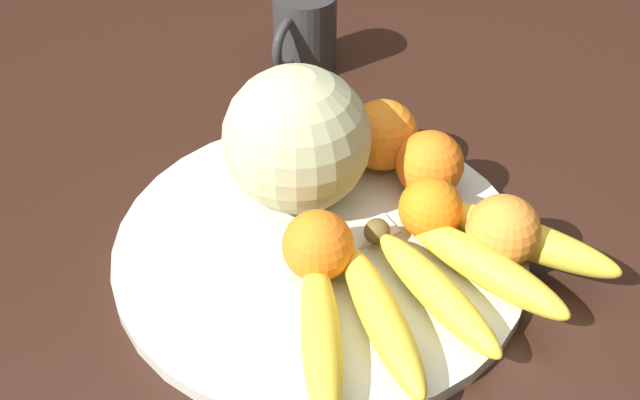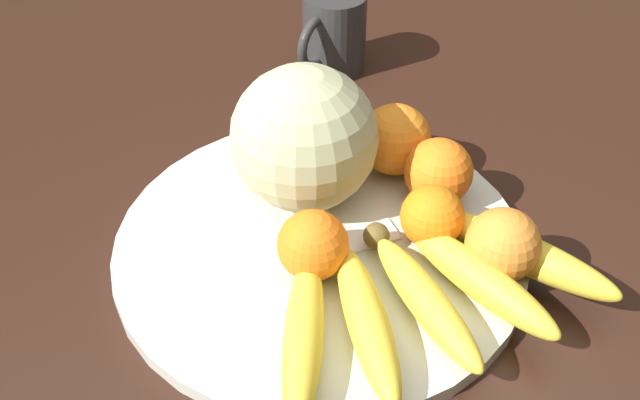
{
  "view_description": "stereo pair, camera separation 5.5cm",
  "coord_description": "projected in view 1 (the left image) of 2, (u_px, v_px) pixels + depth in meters",
  "views": [
    {
      "loc": [
        -0.17,
        -0.54,
        1.25
      ],
      "look_at": [
        -0.03,
        -0.05,
        0.81
      ],
      "focal_mm": 42.0,
      "sensor_mm": 36.0,
      "label": 1
    },
    {
      "loc": [
        -0.11,
        -0.56,
        1.25
      ],
      "look_at": [
        -0.03,
        -0.05,
        0.81
      ],
      "focal_mm": 42.0,
      "sensor_mm": 36.0,
      "label": 2
    }
  ],
  "objects": [
    {
      "name": "fruit_bowl",
      "position": [
        320.0,
        245.0,
        0.71
      ],
      "size": [
        0.39,
        0.39,
        0.02
      ],
      "color": "beige",
      "rests_on": "kitchen_table"
    },
    {
      "name": "orange_front_right",
      "position": [
        430.0,
        164.0,
        0.74
      ],
      "size": [
        0.07,
        0.07,
        0.07
      ],
      "color": "orange",
      "rests_on": "fruit_bowl"
    },
    {
      "name": "banana_bunch",
      "position": [
        436.0,
        285.0,
        0.64
      ],
      "size": [
        0.32,
        0.23,
        0.04
      ],
      "rotation": [
        0.0,
        0.0,
        4.98
      ],
      "color": "brown",
      "rests_on": "fruit_bowl"
    },
    {
      "name": "orange_front_left",
      "position": [
        383.0,
        135.0,
        0.77
      ],
      "size": [
        0.07,
        0.07,
        0.07
      ],
      "color": "orange",
      "rests_on": "fruit_bowl"
    },
    {
      "name": "produce_tag",
      "position": [
        351.0,
        240.0,
        0.71
      ],
      "size": [
        0.1,
        0.05,
        0.0
      ],
      "rotation": [
        0.0,
        0.0,
        0.23
      ],
      "color": "white",
      "rests_on": "fruit_bowl"
    },
    {
      "name": "melon",
      "position": [
        297.0,
        139.0,
        0.71
      ],
      "size": [
        0.14,
        0.14,
        0.14
      ],
      "color": "#B2B789",
      "rests_on": "fruit_bowl"
    },
    {
      "name": "kitchen_table",
      "position": [
        331.0,
        268.0,
        0.82
      ],
      "size": [
        1.38,
        1.18,
        0.74
      ],
      "color": "black",
      "rests_on": "ground_plane"
    },
    {
      "name": "orange_mid_center",
      "position": [
        430.0,
        208.0,
        0.7
      ],
      "size": [
        0.06,
        0.06,
        0.06
      ],
      "color": "orange",
      "rests_on": "fruit_bowl"
    },
    {
      "name": "orange_back_right",
      "position": [
        318.0,
        245.0,
        0.66
      ],
      "size": [
        0.06,
        0.06,
        0.06
      ],
      "color": "orange",
      "rests_on": "fruit_bowl"
    },
    {
      "name": "ceramic_mug",
      "position": [
        304.0,
        33.0,
        0.94
      ],
      "size": [
        0.1,
        0.1,
        0.1
      ],
      "rotation": [
        0.0,
        0.0,
        3.97
      ],
      "color": "#2D2D2D",
      "rests_on": "kitchen_table"
    },
    {
      "name": "orange_back_left",
      "position": [
        503.0,
        231.0,
        0.67
      ],
      "size": [
        0.07,
        0.07,
        0.07
      ],
      "color": "orange",
      "rests_on": "fruit_bowl"
    }
  ]
}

